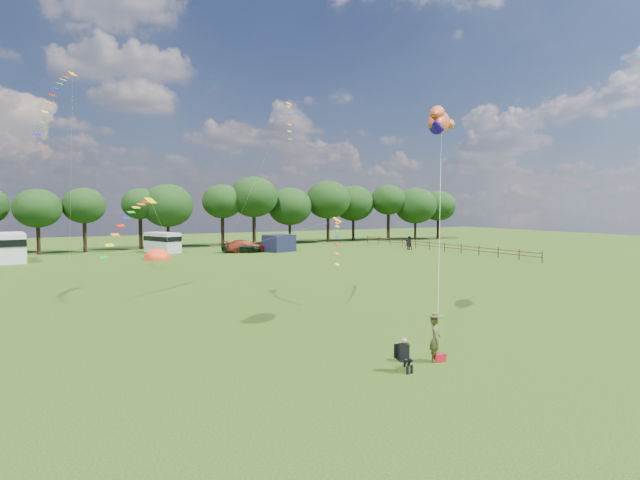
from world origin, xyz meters
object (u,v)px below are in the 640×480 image
campervan_c (162,242)px  walker_b (407,244)px  tent_orange (157,259)px  kite_flyer (435,339)px  car_d (241,247)px  walker_a (409,243)px  fish_kite (438,122)px  tent_greyblue (276,251)px  campervan_b (11,246)px  car_c (246,246)px  camp_chair (403,351)px

campervan_c → walker_b: (30.34, -11.02, -0.64)m
tent_orange → kite_flyer: (1.38, -45.02, 0.87)m
car_d → walker_b: size_ratio=3.47×
car_d → kite_flyer: size_ratio=2.84×
campervan_c → walker_a: 32.30m
fish_kite → walker_a: (26.44, 36.12, -9.37)m
tent_greyblue → car_d: bearing=177.1°
tent_greyblue → kite_flyer: size_ratio=2.29×
car_d → walker_b: bearing=-82.8°
campervan_b → tent_greyblue: size_ratio=1.59×
campervan_c → tent_orange: (-2.35, -8.20, -1.35)m
campervan_c → fish_kite: fish_kite is taller
campervan_b → fish_kite: fish_kite is taller
kite_flyer → walker_b: size_ratio=1.22×
tent_orange → fish_kite: bearing=-81.4°
tent_greyblue → fish_kite: fish_kite is taller
campervan_b → fish_kite: bearing=-159.0°
campervan_c → fish_kite: 48.87m
car_d → campervan_c: bearing=84.6°
car_c → campervan_c: (-9.44, 4.67, 0.58)m
campervan_c → walker_a: size_ratio=3.03×
tent_orange → walker_a: (32.41, -3.59, 0.91)m
fish_kite → tent_greyblue: bearing=34.4°
car_c → campervan_c: size_ratio=0.93×
kite_flyer → camp_chair: 1.88m
car_c → kite_flyer: 49.65m
car_c → kite_flyer: kite_flyer is taller
tent_orange → camp_chair: bearing=-90.6°
kite_flyer → camp_chair: (-1.84, -0.38, -0.15)m
campervan_c → camp_chair: size_ratio=4.54×
tent_greyblue → car_c: bearing=174.7°
tent_orange → kite_flyer: size_ratio=1.87×
tent_greyblue → walker_a: size_ratio=2.18×
campervan_c → tent_greyblue: bearing=-132.0°
car_c → tent_orange: (-11.78, -3.53, -0.77)m
tent_orange → campervan_b: bearing=162.7°
campervan_b → fish_kite: 49.33m
car_d → campervan_b: bearing=110.9°
walker_a → campervan_c: bearing=-18.3°
tent_orange → campervan_c: bearing=74.0°
car_c → car_d: size_ratio=1.04×
kite_flyer → walker_a: size_ratio=0.95×
camp_chair → car_d: bearing=95.6°
walker_a → car_c: bearing=-16.0°
tent_orange → car_c: bearing=16.7°
car_c → campervan_b: size_ratio=0.82×
camp_chair → kite_flyer: bearing=30.7°
car_d → fish_kite: fish_kite is taller
car_c → car_d: 0.70m
campervan_b → tent_orange: size_ratio=1.94×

